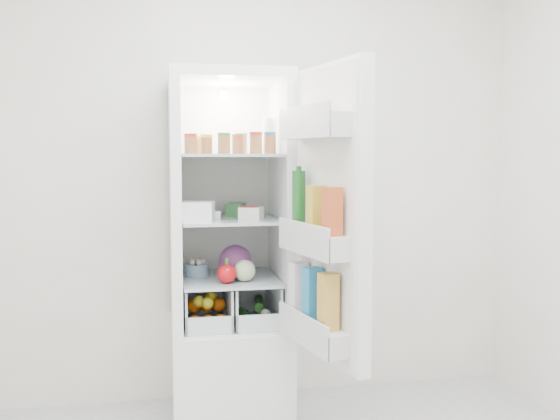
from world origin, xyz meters
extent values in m
cube|color=silver|center=(0.00, 1.50, 1.30)|extent=(3.00, 0.02, 2.60)
cube|color=white|center=(-0.20, 1.21, 0.25)|extent=(0.60, 0.60, 0.50)
cube|color=white|center=(-0.20, 1.21, 1.77)|extent=(0.60, 0.60, 0.05)
cube|color=white|center=(-0.20, 1.49, 1.12)|extent=(0.60, 0.05, 1.25)
cube|color=white|center=(-0.47, 1.21, 1.12)|extent=(0.05, 0.60, 1.25)
cube|color=white|center=(0.07, 1.21, 1.12)|extent=(0.05, 0.60, 1.25)
cube|color=white|center=(-0.20, 1.46, 1.12)|extent=(0.50, 0.01, 1.25)
sphere|color=white|center=(-0.20, 1.42, 1.71)|extent=(0.05, 0.05, 0.05)
cube|color=#A4BAC1|center=(-0.20, 1.19, 0.74)|extent=(0.49, 0.53, 0.01)
cube|color=#A4BAC1|center=(-0.20, 1.19, 1.05)|extent=(0.49, 0.53, 0.02)
cube|color=#A4BAC1|center=(-0.20, 1.19, 1.38)|extent=(0.49, 0.53, 0.02)
cylinder|color=#B21919|center=(-0.40, 1.05, 1.43)|extent=(0.06, 0.06, 0.08)
cylinder|color=gold|center=(-0.32, 1.10, 1.43)|extent=(0.06, 0.06, 0.08)
cylinder|color=#267226|center=(-0.24, 1.02, 1.43)|extent=(0.06, 0.06, 0.08)
cylinder|color=brown|center=(-0.16, 1.12, 1.43)|extent=(0.06, 0.06, 0.08)
cylinder|color=#B21919|center=(-0.08, 1.05, 1.43)|extent=(0.06, 0.06, 0.08)
cylinder|color=#194C8C|center=(0.00, 1.10, 1.43)|extent=(0.06, 0.06, 0.08)
cylinder|color=#BF8C19|center=(-0.36, 1.28, 1.43)|extent=(0.06, 0.06, 0.08)
cylinder|color=#4C4C4C|center=(-0.12, 1.30, 1.43)|extent=(0.06, 0.06, 0.08)
cylinder|color=silver|center=(0.01, 1.25, 1.48)|extent=(0.06, 0.06, 0.19)
cube|color=white|center=(-0.37, 1.03, 1.11)|extent=(0.18, 0.18, 0.10)
cube|color=beige|center=(-0.10, 1.09, 1.09)|extent=(0.14, 0.14, 0.06)
cylinder|color=red|center=(-0.11, 1.10, 1.09)|extent=(0.10, 0.10, 0.06)
cube|color=silver|center=(-0.33, 1.22, 1.08)|extent=(0.16, 0.13, 0.04)
cube|color=#397E40|center=(-0.15, 1.30, 1.09)|extent=(0.12, 0.14, 0.07)
sphere|color=#4C1C54|center=(-0.17, 1.17, 0.83)|extent=(0.17, 0.17, 0.17)
sphere|color=red|center=(-0.23, 1.03, 0.80)|extent=(0.10, 0.10, 0.10)
cylinder|color=#82A6C3|center=(-0.36, 1.27, 0.78)|extent=(0.16, 0.16, 0.06)
sphere|color=beige|center=(-0.14, 1.06, 0.80)|extent=(0.11, 0.11, 0.11)
sphere|color=#F2580C|center=(-0.39, 1.06, 0.55)|extent=(0.07, 0.07, 0.07)
sphere|color=#F2580C|center=(-0.32, 1.06, 0.55)|extent=(0.07, 0.07, 0.07)
sphere|color=#F2580C|center=(-0.26, 1.06, 0.55)|extent=(0.07, 0.07, 0.07)
sphere|color=#F2580C|center=(-0.39, 1.19, 0.61)|extent=(0.07, 0.07, 0.07)
sphere|color=#F2580C|center=(-0.32, 1.19, 0.61)|extent=(0.07, 0.07, 0.07)
sphere|color=#F2580C|center=(-0.26, 1.19, 0.61)|extent=(0.07, 0.07, 0.07)
sphere|color=yellow|center=(-0.36, 1.12, 0.64)|extent=(0.06, 0.06, 0.06)
sphere|color=yellow|center=(-0.29, 1.24, 0.64)|extent=(0.06, 0.06, 0.06)
sphere|color=yellow|center=(-0.32, 1.08, 0.64)|extent=(0.06, 0.06, 0.06)
cylinder|color=#194C19|center=(-0.12, 1.19, 0.54)|extent=(0.09, 0.21, 0.05)
cylinder|color=#194C19|center=(-0.04, 1.24, 0.59)|extent=(0.08, 0.21, 0.05)
sphere|color=white|center=(-0.08, 1.06, 0.54)|extent=(0.05, 0.05, 0.05)
sphere|color=white|center=(-0.03, 1.08, 0.57)|extent=(0.05, 0.05, 0.05)
cube|color=white|center=(0.19, 0.62, 1.12)|extent=(0.18, 0.60, 1.30)
cube|color=white|center=(0.16, 0.62, 1.12)|extent=(0.12, 0.55, 1.26)
cube|color=silver|center=(0.11, 0.61, 1.50)|extent=(0.21, 0.51, 0.10)
cube|color=silver|center=(0.11, 0.61, 1.00)|extent=(0.21, 0.51, 0.10)
cube|color=silver|center=(0.11, 0.61, 0.60)|extent=(0.21, 0.51, 0.10)
sphere|color=#9A7745|center=(0.13, 0.49, 1.56)|extent=(0.05, 0.05, 0.05)
sphere|color=#9A7745|center=(0.11, 0.56, 1.56)|extent=(0.05, 0.05, 0.05)
sphere|color=#9A7745|center=(0.09, 0.64, 1.56)|extent=(0.05, 0.05, 0.05)
cylinder|color=#17511C|center=(0.07, 0.75, 1.18)|extent=(0.06, 0.06, 0.26)
cube|color=gold|center=(0.11, 0.57, 1.15)|extent=(0.08, 0.08, 0.20)
cube|color=#CE4F24|center=(0.14, 0.43, 1.15)|extent=(0.08, 0.08, 0.20)
cube|color=white|center=(0.07, 0.75, 0.77)|extent=(0.08, 0.08, 0.24)
cube|color=#2789C6|center=(0.10, 0.60, 0.77)|extent=(0.08, 0.08, 0.24)
cube|color=gold|center=(0.13, 0.46, 0.77)|extent=(0.08, 0.08, 0.24)
camera|label=1|loc=(-0.55, -2.01, 1.37)|focal=40.00mm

